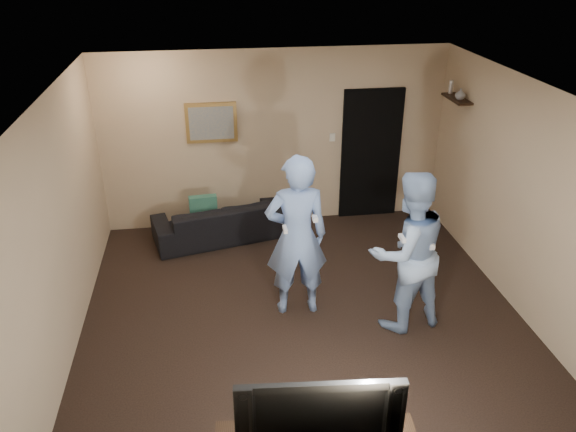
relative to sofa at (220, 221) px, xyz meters
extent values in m
plane|color=black|center=(0.87, -2.03, -0.27)|extent=(5.00, 5.00, 0.00)
cube|color=silver|center=(0.87, -2.03, 2.33)|extent=(5.00, 5.00, 0.04)
cube|color=tan|center=(0.87, 0.47, 1.03)|extent=(5.00, 0.04, 2.60)
cube|color=tan|center=(0.87, -4.53, 1.03)|extent=(5.00, 0.04, 2.60)
cube|color=tan|center=(-1.63, -2.03, 1.03)|extent=(0.04, 5.00, 2.60)
cube|color=tan|center=(3.37, -2.03, 1.03)|extent=(0.04, 5.00, 2.60)
imported|color=black|center=(0.00, 0.00, 0.00)|extent=(1.99, 1.13, 0.55)
cube|color=#1B5344|center=(-0.22, 0.00, 0.21)|extent=(0.40, 0.16, 0.39)
cube|color=olive|center=(-0.03, 0.44, 1.33)|extent=(0.72, 0.05, 0.57)
cube|color=slate|center=(-0.03, 0.42, 1.33)|extent=(0.62, 0.01, 0.47)
cube|color=black|center=(2.32, 0.44, 0.73)|extent=(0.90, 0.06, 2.00)
cube|color=silver|center=(1.72, 0.44, 1.03)|extent=(0.08, 0.02, 0.12)
cube|color=black|center=(3.26, -0.23, 1.72)|extent=(0.20, 0.60, 0.03)
imported|color=#A7A7AC|center=(3.26, -0.32, 1.80)|extent=(0.16, 0.16, 0.14)
cylinder|color=white|center=(3.26, 0.00, 1.82)|extent=(0.06, 0.06, 0.18)
imported|color=black|center=(0.58, -4.32, 0.60)|extent=(1.21, 0.26, 0.69)
imported|color=#7F9FDC|center=(0.81, -1.89, 0.69)|extent=(0.71, 0.47, 1.93)
cube|color=white|center=(0.65, -2.11, 0.91)|extent=(0.04, 0.14, 0.04)
cube|color=white|center=(0.97, -2.11, 1.01)|extent=(0.05, 0.09, 0.05)
imported|color=#96B2DA|center=(1.95, -2.32, 0.65)|extent=(1.02, 0.87, 1.84)
cube|color=white|center=(1.79, -2.54, 0.95)|extent=(0.04, 0.14, 0.04)
cube|color=white|center=(2.11, -2.54, 0.84)|extent=(0.05, 0.09, 0.05)
camera|label=1|loc=(-0.08, -7.27, 3.67)|focal=35.00mm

